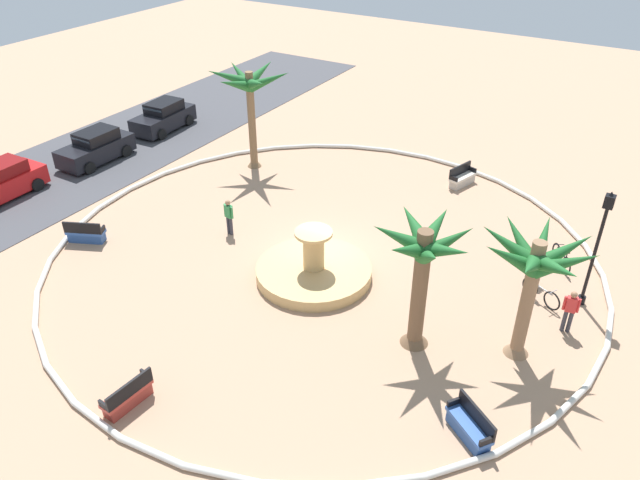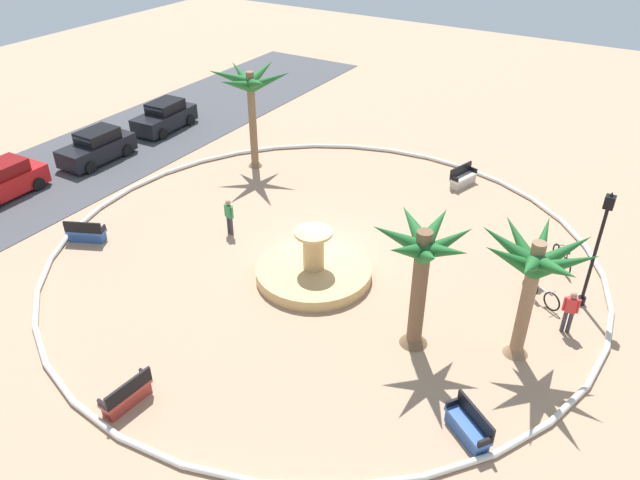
% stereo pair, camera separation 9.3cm
% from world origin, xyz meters
% --- Properties ---
extents(ground_plane, '(80.00, 80.00, 0.00)m').
position_xyz_m(ground_plane, '(0.00, 0.00, 0.00)').
color(ground_plane, tan).
extents(plaza_curb, '(21.90, 21.90, 0.20)m').
position_xyz_m(plaza_curb, '(0.00, 0.00, 0.10)').
color(plaza_curb, silver).
rests_on(plaza_curb, ground).
extents(street_asphalt, '(48.00, 8.00, 0.03)m').
position_xyz_m(street_asphalt, '(0.00, 15.35, 0.01)').
color(street_asphalt, '#424247').
rests_on(street_asphalt, ground).
extents(fountain, '(4.43, 4.43, 2.03)m').
position_xyz_m(fountain, '(-1.47, -0.49, 0.30)').
color(fountain, tan).
rests_on(fountain, ground).
extents(palm_tree_near_fountain, '(3.33, 3.32, 4.59)m').
position_xyz_m(palm_tree_near_fountain, '(-2.95, -5.32, 3.30)').
color(palm_tree_near_fountain, brown).
rests_on(palm_tree_near_fountain, ground).
extents(palm_tree_by_curb, '(4.15, 3.93, 5.23)m').
position_xyz_m(palm_tree_by_curb, '(5.36, 7.38, 4.08)').
color(palm_tree_by_curb, brown).
rests_on(palm_tree_by_curb, ground).
extents(palm_tree_mid_plaza, '(3.68, 3.62, 4.51)m').
position_xyz_m(palm_tree_mid_plaza, '(-1.69, -8.32, 3.40)').
color(palm_tree_mid_plaza, '#8E6B4C').
rests_on(palm_tree_mid_plaza, ground).
extents(bench_east, '(1.63, 0.63, 1.00)m').
position_xyz_m(bench_east, '(-9.79, 0.76, 0.35)').
color(bench_east, '#B73D33').
rests_on(bench_east, ground).
extents(bench_west, '(1.33, 1.59, 1.00)m').
position_xyz_m(bench_west, '(-5.73, -8.15, 0.35)').
color(bench_west, '#335BA8').
rests_on(bench_west, ground).
extents(bench_north, '(1.13, 1.66, 1.00)m').
position_xyz_m(bench_north, '(-4.21, 8.99, 0.35)').
color(bench_north, '#335BA8').
rests_on(bench_north, ground).
extents(bench_southeast, '(1.68, 0.94, 1.00)m').
position_xyz_m(bench_southeast, '(8.88, -2.64, 0.35)').
color(bench_southeast, beige).
rests_on(bench_southeast, ground).
extents(lamppost, '(0.32, 0.32, 4.54)m').
position_xyz_m(lamppost, '(2.12, -9.61, 2.65)').
color(lamppost, black).
rests_on(lamppost, ground).
extents(bicycle_red_frame, '(1.46, 1.01, 0.94)m').
position_xyz_m(bicycle_red_frame, '(4.12, -8.41, 0.38)').
color(bicycle_red_frame, black).
rests_on(bicycle_red_frame, ground).
extents(bicycle_by_lamppost, '(0.86, 1.55, 0.94)m').
position_xyz_m(bicycle_by_lamppost, '(1.44, -8.29, 0.38)').
color(bicycle_by_lamppost, black).
rests_on(bicycle_by_lamppost, ground).
extents(person_cyclist_helmet, '(0.26, 0.52, 1.65)m').
position_xyz_m(person_cyclist_helmet, '(0.24, -9.45, 0.92)').
color(person_cyclist_helmet, '#33333D').
rests_on(person_cyclist_helmet, ground).
extents(person_cyclist_photo, '(0.34, 0.47, 1.65)m').
position_xyz_m(person_cyclist_photo, '(2.61, -7.61, 0.92)').
color(person_cyclist_photo, '#33333D').
rests_on(person_cyclist_photo, ground).
extents(person_pedestrian_stroll, '(0.26, 0.52, 1.62)m').
position_xyz_m(person_pedestrian_stroll, '(-0.61, 4.23, 0.90)').
color(person_pedestrian_stroll, '#33333D').
rests_on(person_pedestrian_stroll, ground).
extents(parked_car_leftmost, '(4.04, 1.99, 1.67)m').
position_xyz_m(parked_car_leftmost, '(-3.47, 15.46, 0.78)').
color(parked_car_leftmost, red).
rests_on(parked_car_leftmost, ground).
extents(parked_car_second, '(4.01, 1.93, 1.67)m').
position_xyz_m(parked_car_second, '(1.60, 14.80, 0.78)').
color(parked_car_second, black).
rests_on(parked_car_second, ground).
extents(parked_car_third, '(4.09, 2.09, 1.67)m').
position_xyz_m(parked_car_third, '(6.73, 14.88, 0.78)').
color(parked_car_third, black).
rests_on(parked_car_third, ground).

